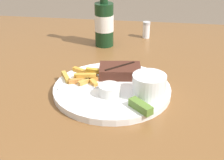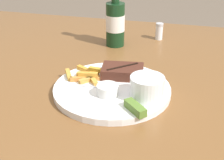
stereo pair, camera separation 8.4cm
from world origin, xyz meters
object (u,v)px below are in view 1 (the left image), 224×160
(coleslaw_cup, at_px, (149,85))
(dipping_sauce_cup, at_px, (108,89))
(steak_portion, at_px, (120,71))
(pickle_spear, at_px, (141,106))
(fork_utensil, at_px, (81,88))
(salt_shaker, at_px, (146,30))
(beer_bottle, at_px, (104,22))
(dinner_plate, at_px, (112,89))

(coleslaw_cup, relative_size, dipping_sauce_cup, 1.54)
(steak_portion, bearing_deg, pickle_spear, -68.19)
(dipping_sauce_cup, relative_size, fork_utensil, 0.42)
(steak_portion, relative_size, dipping_sauce_cup, 2.28)
(dipping_sauce_cup, height_order, salt_shaker, salt_shaker)
(fork_utensil, bearing_deg, coleslaw_cup, -19.42)
(coleslaw_cup, bearing_deg, beer_bottle, 114.66)
(dinner_plate, xyz_separation_m, pickle_spear, (0.08, -0.11, 0.02))
(dinner_plate, bearing_deg, steak_portion, 78.87)
(dipping_sauce_cup, height_order, pickle_spear, dipping_sauce_cup)
(dinner_plate, xyz_separation_m, dipping_sauce_cup, (-0.00, -0.05, 0.02))
(pickle_spear, height_order, beer_bottle, beer_bottle)
(dinner_plate, distance_m, fork_utensil, 0.09)
(dipping_sauce_cup, distance_m, fork_utensil, 0.08)
(dinner_plate, height_order, beer_bottle, beer_bottle)
(coleslaw_cup, bearing_deg, salt_shaker, 93.07)
(coleslaw_cup, distance_m, dipping_sauce_cup, 0.11)
(steak_portion, height_order, fork_utensil, steak_portion)
(beer_bottle, bearing_deg, pickle_spear, -70.52)
(steak_portion, distance_m, pickle_spear, 0.19)
(steak_portion, distance_m, coleslaw_cup, 0.14)
(coleslaw_cup, distance_m, beer_bottle, 0.43)
(coleslaw_cup, height_order, dipping_sauce_cup, coleslaw_cup)
(dipping_sauce_cup, bearing_deg, coleslaw_cup, 4.80)
(dipping_sauce_cup, distance_m, beer_bottle, 0.41)
(dinner_plate, height_order, dipping_sauce_cup, dipping_sauce_cup)
(pickle_spear, height_order, salt_shaker, salt_shaker)
(pickle_spear, height_order, fork_utensil, pickle_spear)
(fork_utensil, xyz_separation_m, beer_bottle, (0.00, 0.37, 0.07))
(dipping_sauce_cup, bearing_deg, salt_shaker, 81.10)
(steak_portion, height_order, beer_bottle, beer_bottle)
(coleslaw_cup, relative_size, fork_utensil, 0.65)
(steak_portion, relative_size, salt_shaker, 1.97)
(steak_portion, height_order, coleslaw_cup, coleslaw_cup)
(beer_bottle, distance_m, salt_shaker, 0.19)
(fork_utensil, distance_m, salt_shaker, 0.50)
(pickle_spear, relative_size, beer_bottle, 0.25)
(dipping_sauce_cup, bearing_deg, fork_utensil, 162.83)
(coleslaw_cup, xyz_separation_m, beer_bottle, (-0.18, 0.39, 0.04))
(dipping_sauce_cup, height_order, fork_utensil, dipping_sauce_cup)
(pickle_spear, bearing_deg, coleslaw_cup, 76.67)
(steak_portion, relative_size, coleslaw_cup, 1.48)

